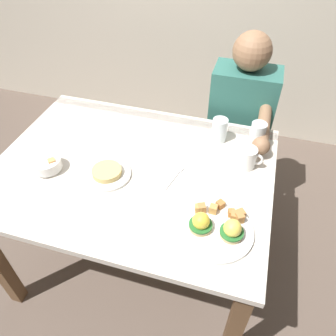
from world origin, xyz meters
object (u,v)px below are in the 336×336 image
Objects in this scene: dining_table at (134,184)px; side_plate at (107,173)px; water_glass_far at (219,131)px; water_glass_near at (257,137)px; diner_person at (240,122)px; coffee_mug at (247,157)px; fruit_bowl at (47,165)px; eggs_benedict_plate at (217,227)px; fork at (175,176)px.

side_plate is (-0.08, -0.08, 0.12)m from dining_table.
water_glass_far is 0.58× the size of side_plate.
diner_person is (-0.09, 0.31, -0.15)m from water_glass_near.
dining_table is 10.78× the size of coffee_mug.
fruit_bowl is 0.11× the size of diner_person.
side_plate is (-0.55, -0.22, -0.04)m from coffee_mug.
water_glass_near is at bearing 80.56° from eggs_benedict_plate.
coffee_mug is 0.96× the size of water_glass_far.
side_plate reaches higher than dining_table.
eggs_benedict_plate is 0.38m from coffee_mug.
water_glass_near is 0.12× the size of diner_person.
dining_table is 0.22m from fork.
fruit_bowl is 0.60× the size of side_plate.
fruit_bowl reaches higher than fork.
water_glass_far reaches higher than fork.
coffee_mug is at bearing 28.38° from fork.
dining_table is at bearing 18.75° from fruit_bowl.
water_glass_near is (0.50, 0.29, 0.17)m from dining_table.
fork is 0.42m from water_glass_near.
side_plate reaches higher than fork.
water_glass_far is at bearing 42.25° from dining_table.
fork is 1.17× the size of water_glass_near.
coffee_mug is 0.72× the size of fork.
water_glass_far reaches higher than fruit_bowl.
coffee_mug is 0.60m from side_plate.
water_glass_near is at bearing 43.87° from fork.
water_glass_far is 0.10× the size of diner_person.
water_glass_near is at bearing -2.27° from water_glass_far.
diner_person reaches higher than coffee_mug.
fork is at bearing -0.70° from dining_table.
side_plate is 0.18× the size of diner_person.
dining_table is 0.49m from eggs_benedict_plate.
coffee_mug is (0.81, 0.26, 0.02)m from fruit_bowl.
dining_table is 0.72m from diner_person.
water_glass_far is at bearing -104.31° from diner_person.
eggs_benedict_plate is at bearing -17.09° from side_plate.
diner_person reaches higher than eggs_benedict_plate.
water_glass_near is (0.84, 0.40, 0.03)m from fruit_bowl.
water_glass_far is 0.34m from diner_person.
fruit_bowl is 0.78m from water_glass_far.
diner_person is at bearing 90.56° from eggs_benedict_plate.
diner_person is (0.74, 0.72, -0.12)m from fruit_bowl.
water_glass_near reaches higher than side_plate.
eggs_benedict_plate is at bearing -99.44° from water_glass_near.
side_plate is at bearing -164.97° from fork.
fruit_bowl reaches higher than dining_table.
eggs_benedict_plate is 0.84m from diner_person.
diner_person reaches higher than fruit_bowl.
eggs_benedict_plate is 2.34× the size of water_glass_far.
water_glass_near reaches higher than coffee_mug.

